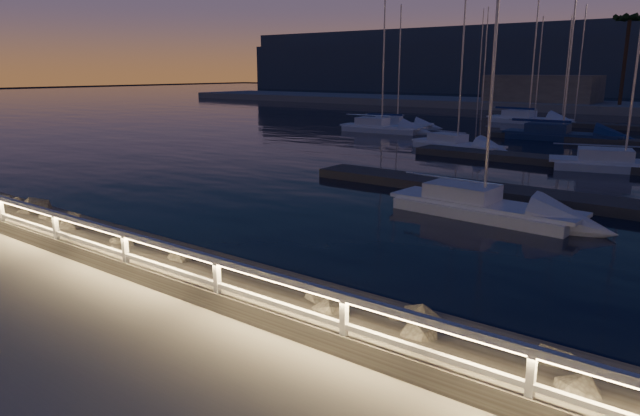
{
  "coord_description": "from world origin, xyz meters",
  "views": [
    {
      "loc": [
        5.89,
        -7.05,
        4.54
      ],
      "look_at": [
        -2.55,
        4.0,
        1.18
      ],
      "focal_mm": 32.0,
      "sensor_mm": 36.0,
      "label": 1
    }
  ],
  "objects_px": {
    "guard_rail": "(293,294)",
    "sailboat_k": "(559,134)",
    "sailboat_b": "(479,205)",
    "sailboat_i": "(396,124)",
    "sailboat_n": "(526,119)",
    "sailboat_f": "(620,163)",
    "sailboat_e": "(380,127)",
    "sailboat_j": "(455,144)"
  },
  "relations": [
    {
      "from": "guard_rail",
      "to": "sailboat_k",
      "type": "distance_m",
      "value": 38.73
    },
    {
      "from": "sailboat_b",
      "to": "sailboat_i",
      "type": "xyz_separation_m",
      "value": [
        -18.45,
        25.92,
        -0.0
      ]
    },
    {
      "from": "sailboat_b",
      "to": "sailboat_n",
      "type": "height_order",
      "value": "sailboat_n"
    },
    {
      "from": "sailboat_f",
      "to": "sailboat_e",
      "type": "bearing_deg",
      "value": 140.62
    },
    {
      "from": "sailboat_e",
      "to": "sailboat_k",
      "type": "bearing_deg",
      "value": 8.97
    },
    {
      "from": "sailboat_i",
      "to": "sailboat_n",
      "type": "xyz_separation_m",
      "value": [
        7.71,
        12.5,
        0.05
      ]
    },
    {
      "from": "sailboat_e",
      "to": "sailboat_j",
      "type": "xyz_separation_m",
      "value": [
        9.83,
        -6.49,
        -0.05
      ]
    },
    {
      "from": "sailboat_n",
      "to": "sailboat_f",
      "type": "bearing_deg",
      "value": -54.35
    },
    {
      "from": "sailboat_k",
      "to": "sailboat_n",
      "type": "xyz_separation_m",
      "value": [
        -6.52,
        12.57,
        0.01
      ]
    },
    {
      "from": "sailboat_e",
      "to": "guard_rail",
      "type": "bearing_deg",
      "value": -65.7
    },
    {
      "from": "sailboat_e",
      "to": "sailboat_f",
      "type": "bearing_deg",
      "value": -28.82
    },
    {
      "from": "guard_rail",
      "to": "sailboat_i",
      "type": "bearing_deg",
      "value": 117.67
    },
    {
      "from": "sailboat_i",
      "to": "sailboat_k",
      "type": "distance_m",
      "value": 14.22
    },
    {
      "from": "sailboat_f",
      "to": "sailboat_n",
      "type": "height_order",
      "value": "sailboat_n"
    },
    {
      "from": "sailboat_e",
      "to": "sailboat_j",
      "type": "height_order",
      "value": "sailboat_e"
    },
    {
      "from": "sailboat_j",
      "to": "sailboat_n",
      "type": "distance_m",
      "value": 22.65
    },
    {
      "from": "sailboat_e",
      "to": "sailboat_f",
      "type": "distance_m",
      "value": 21.99
    },
    {
      "from": "sailboat_i",
      "to": "sailboat_j",
      "type": "distance_m",
      "value": 14.36
    },
    {
      "from": "sailboat_f",
      "to": "sailboat_i",
      "type": "xyz_separation_m",
      "value": [
        -20.62,
        12.37,
        -0.02
      ]
    },
    {
      "from": "sailboat_e",
      "to": "sailboat_n",
      "type": "height_order",
      "value": "sailboat_n"
    },
    {
      "from": "guard_rail",
      "to": "sailboat_i",
      "type": "height_order",
      "value": "sailboat_i"
    },
    {
      "from": "sailboat_k",
      "to": "guard_rail",
      "type": "bearing_deg",
      "value": -84.39
    },
    {
      "from": "sailboat_j",
      "to": "guard_rail",
      "type": "bearing_deg",
      "value": -57.5
    },
    {
      "from": "sailboat_e",
      "to": "sailboat_i",
      "type": "bearing_deg",
      "value": 92.75
    },
    {
      "from": "sailboat_f",
      "to": "sailboat_b",
      "type": "bearing_deg",
      "value": -114.74
    },
    {
      "from": "sailboat_n",
      "to": "sailboat_k",
      "type": "bearing_deg",
      "value": -54.39
    },
    {
      "from": "sailboat_i",
      "to": "guard_rail",
      "type": "bearing_deg",
      "value": -77.61
    },
    {
      "from": "guard_rail",
      "to": "sailboat_i",
      "type": "xyz_separation_m",
      "value": [
        -20.1,
        38.34,
        -0.97
      ]
    },
    {
      "from": "sailboat_i",
      "to": "sailboat_k",
      "type": "relative_size",
      "value": 0.75
    },
    {
      "from": "sailboat_f",
      "to": "sailboat_n",
      "type": "bearing_deg",
      "value": 101.79
    },
    {
      "from": "sailboat_f",
      "to": "sailboat_i",
      "type": "bearing_deg",
      "value": 133.4
    },
    {
      "from": "guard_rail",
      "to": "sailboat_j",
      "type": "height_order",
      "value": "sailboat_j"
    },
    {
      "from": "sailboat_b",
      "to": "sailboat_n",
      "type": "xyz_separation_m",
      "value": [
        -10.74,
        38.42,
        0.05
      ]
    },
    {
      "from": "sailboat_b",
      "to": "sailboat_f",
      "type": "distance_m",
      "value": 13.73
    },
    {
      "from": "sailboat_f",
      "to": "sailboat_i",
      "type": "height_order",
      "value": "sailboat_f"
    },
    {
      "from": "sailboat_f",
      "to": "guard_rail",
      "type": "bearing_deg",
      "value": -106.78
    },
    {
      "from": "sailboat_b",
      "to": "sailboat_i",
      "type": "height_order",
      "value": "sailboat_b"
    },
    {
      "from": "sailboat_k",
      "to": "sailboat_j",
      "type": "bearing_deg",
      "value": -114.63
    },
    {
      "from": "sailboat_b",
      "to": "sailboat_n",
      "type": "bearing_deg",
      "value": 109.12
    },
    {
      "from": "guard_rail",
      "to": "sailboat_e",
      "type": "bearing_deg",
      "value": 119.39
    },
    {
      "from": "sailboat_i",
      "to": "sailboat_n",
      "type": "height_order",
      "value": "sailboat_n"
    },
    {
      "from": "guard_rail",
      "to": "sailboat_j",
      "type": "xyz_separation_m",
      "value": [
        -9.79,
        28.34,
        -0.98
      ]
    }
  ]
}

